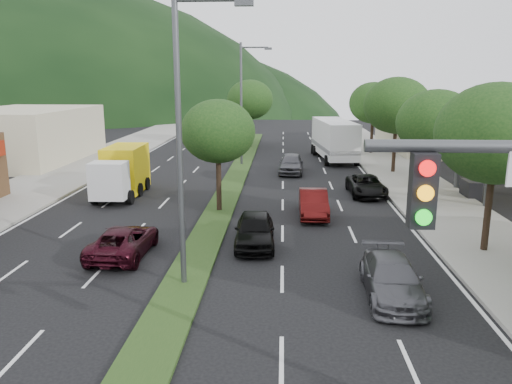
# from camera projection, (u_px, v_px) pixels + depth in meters

# --- Properties ---
(sidewalk_right) EXTENTS (5.00, 90.00, 0.15)m
(sidewalk_right) POSITION_uv_depth(u_px,v_px,m) (416.00, 186.00, 33.69)
(sidewalk_right) COLOR gray
(sidewalk_right) RESTS_ON ground
(sidewalk_left) EXTENTS (6.00, 90.00, 0.15)m
(sidewalk_left) POSITION_uv_depth(u_px,v_px,m) (48.00, 182.00, 35.03)
(sidewalk_left) COLOR gray
(sidewalk_left) RESTS_ON ground
(median) EXTENTS (1.60, 56.00, 0.12)m
(median) POSITION_uv_depth(u_px,v_px,m) (236.00, 176.00, 37.27)
(median) COLOR #1E3A15
(median) RESTS_ON ground
(bldg_left_far) EXTENTS (9.00, 14.00, 4.60)m
(bldg_left_far) POSITION_uv_depth(u_px,v_px,m) (26.00, 135.00, 43.61)
(bldg_left_far) COLOR beige
(bldg_left_far) RESTS_ON ground
(bldg_right_far) EXTENTS (10.00, 16.00, 5.20)m
(bldg_right_far) POSITION_uv_depth(u_px,v_px,m) (439.00, 124.00, 51.25)
(bldg_right_far) COLOR beige
(bldg_right_far) RESTS_ON ground
(tree_r_b) EXTENTS (4.80, 4.80, 6.94)m
(tree_r_b) POSITION_uv_depth(u_px,v_px,m) (496.00, 134.00, 19.95)
(tree_r_b) COLOR black
(tree_r_b) RESTS_ON sidewalk_right
(tree_r_c) EXTENTS (4.40, 4.40, 6.48)m
(tree_r_c) POSITION_uv_depth(u_px,v_px,m) (436.00, 123.00, 27.81)
(tree_r_c) COLOR black
(tree_r_c) RESTS_ON sidewalk_right
(tree_r_d) EXTENTS (5.00, 5.00, 7.17)m
(tree_r_d) POSITION_uv_depth(u_px,v_px,m) (397.00, 106.00, 37.44)
(tree_r_d) COLOR black
(tree_r_d) RESTS_ON sidewalk_right
(tree_r_e) EXTENTS (4.60, 4.60, 6.71)m
(tree_r_e) POSITION_uv_depth(u_px,v_px,m) (373.00, 103.00, 47.24)
(tree_r_e) COLOR black
(tree_r_e) RESTS_ON sidewalk_right
(tree_med_near) EXTENTS (4.00, 4.00, 6.02)m
(tree_med_near) POSITION_uv_depth(u_px,v_px,m) (218.00, 131.00, 26.56)
(tree_med_near) COLOR black
(tree_med_near) RESTS_ON median
(tree_med_far) EXTENTS (4.80, 4.80, 6.94)m
(tree_med_far) POSITION_uv_depth(u_px,v_px,m) (250.00, 100.00, 51.74)
(tree_med_far) COLOR black
(tree_med_far) RESTS_ON median
(streetlight_near) EXTENTS (2.60, 0.25, 10.00)m
(streetlight_near) POSITION_uv_depth(u_px,v_px,m) (185.00, 128.00, 16.56)
(streetlight_near) COLOR #47494C
(streetlight_near) RESTS_ON ground
(streetlight_mid) EXTENTS (2.60, 0.25, 10.00)m
(streetlight_mid) POSITION_uv_depth(u_px,v_px,m) (244.00, 98.00, 40.89)
(streetlight_mid) COLOR #47494C
(streetlight_mid) RESTS_ON ground
(suv_maroon) EXTENTS (2.14, 4.55, 1.26)m
(suv_maroon) POSITION_uv_depth(u_px,v_px,m) (124.00, 241.00, 20.64)
(suv_maroon) COLOR black
(suv_maroon) RESTS_ON ground
(car_queue_a) EXTENTS (1.86, 4.29, 1.44)m
(car_queue_a) POSITION_uv_depth(u_px,v_px,m) (255.00, 230.00, 21.84)
(car_queue_a) COLOR black
(car_queue_a) RESTS_ON ground
(car_queue_b) EXTENTS (1.95, 4.53, 1.30)m
(car_queue_b) POSITION_uv_depth(u_px,v_px,m) (392.00, 278.00, 16.73)
(car_queue_b) COLOR #4C4C51
(car_queue_b) RESTS_ON ground
(car_queue_c) EXTENTS (1.47, 4.20, 1.38)m
(car_queue_c) POSITION_uv_depth(u_px,v_px,m) (313.00, 203.00, 26.56)
(car_queue_c) COLOR #480C0C
(car_queue_c) RESTS_ON ground
(car_queue_d) EXTENTS (2.18, 4.56, 1.25)m
(car_queue_d) POSITION_uv_depth(u_px,v_px,m) (366.00, 186.00, 31.25)
(car_queue_d) COLOR black
(car_queue_d) RESTS_ON ground
(car_queue_e) EXTENTS (2.03, 4.57, 1.53)m
(car_queue_e) POSITION_uv_depth(u_px,v_px,m) (291.00, 163.00, 38.52)
(car_queue_e) COLOR #4B4B50
(car_queue_e) RESTS_ON ground
(car_queue_f) EXTENTS (2.15, 4.36, 1.22)m
(car_queue_f) POSITION_uv_depth(u_px,v_px,m) (327.00, 148.00, 47.91)
(car_queue_f) COLOR black
(car_queue_f) RESTS_ON ground
(box_truck) EXTENTS (2.51, 6.15, 3.01)m
(box_truck) POSITION_uv_depth(u_px,v_px,m) (123.00, 173.00, 31.13)
(box_truck) COLOR silver
(box_truck) RESTS_ON ground
(motorhome) EXTENTS (3.73, 9.39, 3.51)m
(motorhome) POSITION_uv_depth(u_px,v_px,m) (334.00, 139.00, 44.71)
(motorhome) COLOR white
(motorhome) RESTS_ON ground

